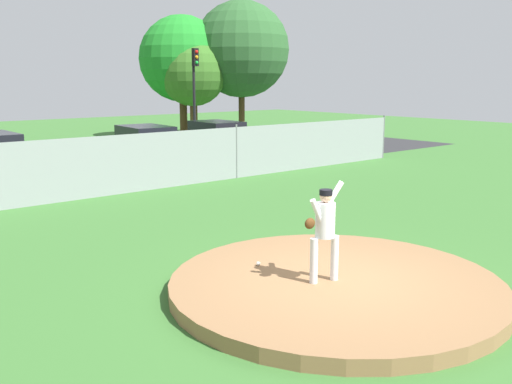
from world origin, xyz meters
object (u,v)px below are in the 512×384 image
parked_car_burgundy (217,141)px  traffic_light_far (195,81)px  baseball (258,264)px  pitcher_youth (325,226)px  parked_car_navy (146,148)px

parked_car_burgundy → traffic_light_far: bearing=68.9°
baseball → parked_car_burgundy: size_ratio=0.02×
pitcher_youth → baseball: 1.62m
pitcher_youth → traffic_light_far: size_ratio=0.33×
traffic_light_far → parked_car_navy: bearing=-140.7°
parked_car_navy → parked_car_burgundy: bearing=5.2°
baseball → traffic_light_far: traffic_light_far is taller
parked_car_navy → parked_car_burgundy: parked_car_navy is taller
baseball → parked_car_burgundy: 15.99m
pitcher_youth → parked_car_navy: 15.06m
baseball → traffic_light_far: bearing=59.4°
parked_car_navy → parked_car_burgundy: 3.82m
parked_car_burgundy → traffic_light_far: (1.56, 4.04, 2.67)m
parked_car_burgundy → baseball: bearing=-123.2°
baseball → traffic_light_far: 20.49m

